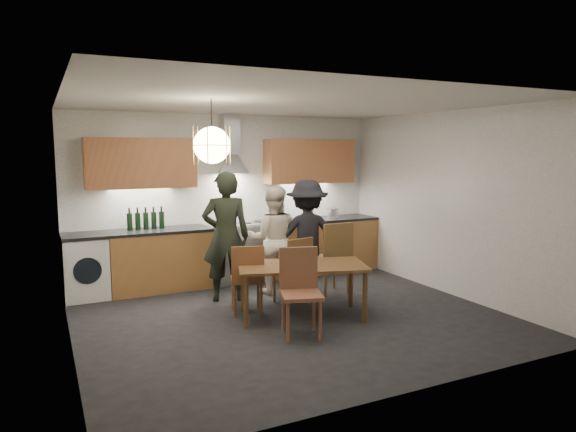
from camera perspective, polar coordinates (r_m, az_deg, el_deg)
name	(u,v)px	position (r m, az deg, el deg)	size (l,w,h in m)	color
ground	(290,316)	(6.48, 0.26, -11.08)	(5.00, 5.00, 0.00)	black
room_shell	(290,179)	(6.16, 0.27, 4.17)	(5.02, 4.52, 2.61)	white
counter_run	(237,252)	(8.11, -5.69, -4.05)	(5.00, 0.62, 0.90)	#BF8449
range_stove	(236,253)	(8.10, -5.83, -4.13)	(0.90, 0.60, 0.92)	silver
wall_fixtures	(232,161)	(8.06, -6.26, 6.06)	(4.30, 0.54, 1.10)	#C67C4C
pendant_lamp	(212,145)	(5.68, -8.45, 7.79)	(0.43, 0.43, 0.70)	black
dining_table	(302,271)	(6.32, 1.57, -6.09)	(1.72, 1.22, 0.66)	brown
chair_back_left	(247,275)	(6.43, -4.55, -6.54)	(0.50, 0.50, 0.89)	brown
chair_back_mid	(295,266)	(6.83, 0.83, -5.62)	(0.49, 0.49, 0.90)	brown
chair_back_right	(334,253)	(7.30, 5.12, -4.16)	(0.48, 0.48, 1.04)	brown
chair_front	(300,285)	(5.76, 1.34, -7.71)	(0.55, 0.55, 0.96)	brown
person_left	(226,237)	(7.00, -6.90, -2.28)	(0.65, 0.42, 1.77)	black
person_mid	(273,240)	(7.37, -1.68, -2.63)	(0.75, 0.58, 1.54)	white
person_right	(307,236)	(7.41, 2.14, -2.27)	(1.05, 0.60, 1.62)	black
mixing_bowl	(309,218)	(8.47, 2.40, -0.17)	(0.34, 0.34, 0.08)	#BABABD
stock_pot	(333,213)	(8.76, 4.98, 0.29)	(0.21, 0.21, 0.15)	silver
wine_bottles	(146,218)	(7.73, -15.52, -0.26)	(0.53, 0.08, 0.32)	black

